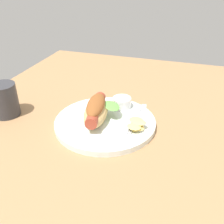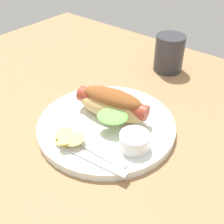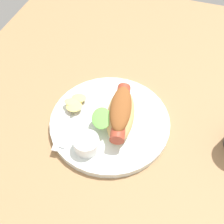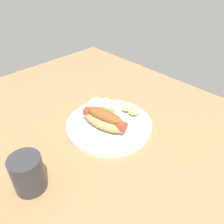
% 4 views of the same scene
% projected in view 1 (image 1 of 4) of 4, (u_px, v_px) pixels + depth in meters
% --- Properties ---
extents(ground_plane, '(1.20, 0.90, 0.02)m').
position_uv_depth(ground_plane, '(103.00, 127.00, 0.72)').
color(ground_plane, '#9E754C').
extents(plate, '(0.28, 0.28, 0.02)m').
position_uv_depth(plate, '(105.00, 123.00, 0.71)').
color(plate, white).
rests_on(plate, ground_plane).
extents(hot_dog, '(0.16, 0.11, 0.06)m').
position_uv_depth(hot_dog, '(96.00, 110.00, 0.69)').
color(hot_dog, tan).
rests_on(hot_dog, plate).
extents(sauce_ramekin, '(0.05, 0.05, 0.03)m').
position_uv_depth(sauce_ramekin, '(122.00, 102.00, 0.76)').
color(sauce_ramekin, white).
rests_on(sauce_ramekin, plate).
extents(fork, '(0.15, 0.02, 0.00)m').
position_uv_depth(fork, '(135.00, 118.00, 0.71)').
color(fork, silver).
rests_on(fork, plate).
extents(knife, '(0.15, 0.03, 0.00)m').
position_uv_depth(knife, '(142.00, 117.00, 0.72)').
color(knife, silver).
rests_on(knife, plate).
extents(chips_pile, '(0.06, 0.05, 0.02)m').
position_uv_depth(chips_pile, '(136.00, 125.00, 0.66)').
color(chips_pile, '#E3C96D').
rests_on(chips_pile, plate).
extents(drinking_cup, '(0.08, 0.08, 0.10)m').
position_uv_depth(drinking_cup, '(4.00, 100.00, 0.74)').
color(drinking_cup, '#333338').
rests_on(drinking_cup, ground_plane).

